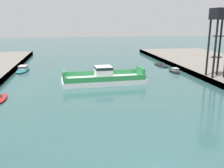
{
  "coord_description": "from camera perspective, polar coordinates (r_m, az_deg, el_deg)",
  "views": [
    {
      "loc": [
        -7.69,
        -18.97,
        13.88
      ],
      "look_at": [
        0.0,
        27.16,
        2.0
      ],
      "focal_mm": 40.5,
      "sensor_mm": 36.0,
      "label": 1
    }
  ],
  "objects": [
    {
      "name": "chain_ferry",
      "position": [
        57.1,
        -1.95,
        1.36
      ],
      "size": [
        18.96,
        7.98,
        3.83
      ],
      "color": "silver",
      "rests_on": "ground"
    },
    {
      "name": "moored_boat_mid_left",
      "position": [
        70.83,
        13.99,
        2.92
      ],
      "size": [
        2.45,
        5.53,
        1.29
      ],
      "color": "black",
      "rests_on": "ground"
    },
    {
      "name": "moored_boat_mid_right",
      "position": [
        74.84,
        -19.47,
        3.18
      ],
      "size": [
        3.7,
        8.52,
        1.5
      ],
      "color": "#237075",
      "rests_on": "ground"
    },
    {
      "name": "moored_boat_far_right",
      "position": [
        49.31,
        -24.02,
        -3.04
      ],
      "size": [
        2.44,
        6.49,
        1.03
      ],
      "color": "red",
      "rests_on": "ground"
    },
    {
      "name": "moored_boat_upstream_a",
      "position": [
        80.23,
        10.97,
        4.2
      ],
      "size": [
        3.35,
        8.2,
        0.94
      ],
      "color": "black",
      "rests_on": "ground"
    },
    {
      "name": "crane_tower",
      "position": [
        61.67,
        23.21,
        12.68
      ],
      "size": [
        3.64,
        3.64,
        15.16
      ],
      "color": "black",
      "rests_on": "quay_right"
    }
  ]
}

